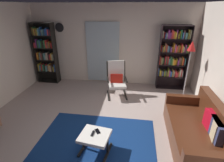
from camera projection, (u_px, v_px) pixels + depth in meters
ground_plane at (91, 136)px, 3.64m from camera, size 7.02×7.02×0.00m
wall_back at (112, 45)px, 5.75m from camera, size 5.60×0.06×2.60m
glass_door_panel at (103, 53)px, 5.83m from camera, size 1.10×0.01×2.00m
area_rug at (95, 145)px, 3.40m from camera, size 2.33×1.93×0.01m
bookshelf_near_tv at (46, 52)px, 5.86m from camera, size 0.71×0.30×2.03m
bookshelf_near_sofa at (173, 56)px, 5.39m from camera, size 0.87×0.30×2.00m
leather_sofa at (199, 131)px, 3.32m from camera, size 0.90×1.87×0.85m
lounge_armchair at (117, 78)px, 5.16m from camera, size 0.69×0.76×1.02m
ottoman at (95, 138)px, 3.15m from camera, size 0.58×0.55×0.38m
tv_remote at (93, 133)px, 3.14m from camera, size 0.05×0.15×0.02m
cell_phone at (98, 131)px, 3.20m from camera, size 0.13×0.15×0.01m
floor_lamp_by_shelf at (191, 52)px, 4.56m from camera, size 0.22×0.22×1.68m
wall_clock at (59, 27)px, 5.69m from camera, size 0.29×0.03×0.29m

